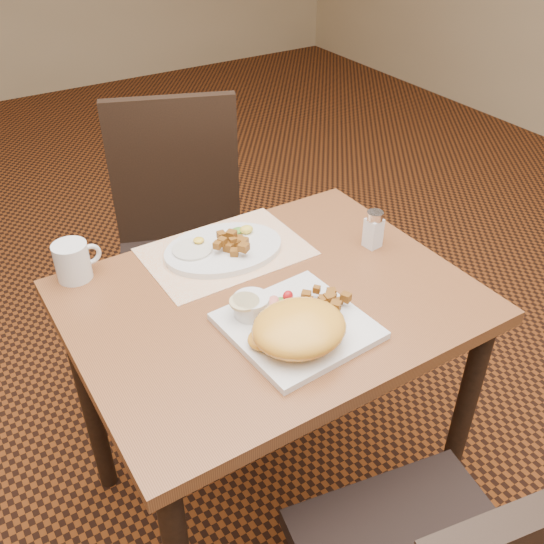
{
  "coord_description": "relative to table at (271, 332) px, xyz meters",
  "views": [
    {
      "loc": [
        -0.58,
        -0.94,
        1.6
      ],
      "look_at": [
        0.0,
        -0.0,
        0.82
      ],
      "focal_mm": 40.0,
      "sensor_mm": 36.0,
      "label": 1
    }
  ],
  "objects": [
    {
      "name": "ground",
      "position": [
        0.0,
        0.0,
        -0.64
      ],
      "size": [
        8.0,
        8.0,
        0.0
      ],
      "primitive_type": "plane",
      "color": "black",
      "rests_on": "ground"
    },
    {
      "name": "table",
      "position": [
        0.0,
        0.0,
        0.0
      ],
      "size": [
        0.9,
        0.7,
        0.75
      ],
      "color": "brown",
      "rests_on": "ground"
    },
    {
      "name": "chair_far",
      "position": [
        0.07,
        0.67,
        -0.1
      ],
      "size": [
        0.55,
        0.55,
        0.97
      ],
      "rotation": [
        0.0,
        0.0,
        2.77
      ],
      "color": "black",
      "rests_on": "ground"
    },
    {
      "name": "placemat",
      "position": [
        -0.0,
        0.22,
        0.11
      ],
      "size": [
        0.4,
        0.28,
        0.0
      ],
      "primitive_type": "cube",
      "rotation": [
        0.0,
        0.0,
        0.01
      ],
      "color": "white",
      "rests_on": "table"
    },
    {
      "name": "plate_square",
      "position": [
        -0.01,
        -0.13,
        0.12
      ],
      "size": [
        0.3,
        0.3,
        0.02
      ],
      "primitive_type": "cube",
      "rotation": [
        0.0,
        0.0,
        0.07
      ],
      "color": "silver",
      "rests_on": "table"
    },
    {
      "name": "plate_oval",
      "position": [
        -0.01,
        0.22,
        0.12
      ],
      "size": [
        0.33,
        0.26,
        0.02
      ],
      "primitive_type": null,
      "rotation": [
        0.0,
        0.0,
        -0.13
      ],
      "color": "silver",
      "rests_on": "placemat"
    },
    {
      "name": "hollandaise_mound",
      "position": [
        -0.05,
        -0.18,
        0.16
      ],
      "size": [
        0.2,
        0.18,
        0.07
      ],
      "color": "gold",
      "rests_on": "plate_square"
    },
    {
      "name": "ramekin",
      "position": [
        -0.08,
        -0.05,
        0.15
      ],
      "size": [
        0.09,
        0.08,
        0.04
      ],
      "color": "silver",
      "rests_on": "plate_square"
    },
    {
      "name": "garnish_sq",
      "position": [
        -0.02,
        -0.05,
        0.14
      ],
      "size": [
        0.09,
        0.06,
        0.03
      ],
      "color": "#387223",
      "rests_on": "plate_square"
    },
    {
      "name": "fried_egg",
      "position": [
        -0.08,
        0.24,
        0.13
      ],
      "size": [
        0.1,
        0.1,
        0.02
      ],
      "color": "white",
      "rests_on": "plate_oval"
    },
    {
      "name": "garnish_ov",
      "position": [
        0.07,
        0.25,
        0.14
      ],
      "size": [
        0.06,
        0.04,
        0.02
      ],
      "color": "#387223",
      "rests_on": "plate_oval"
    },
    {
      "name": "salt_shaker",
      "position": [
        0.33,
        0.04,
        0.16
      ],
      "size": [
        0.05,
        0.05,
        0.1
      ],
      "color": "white",
      "rests_on": "table"
    },
    {
      "name": "coffee_mug",
      "position": [
        -0.36,
        0.31,
        0.16
      ],
      "size": [
        0.11,
        0.08,
        0.09
      ],
      "color": "silver",
      "rests_on": "table"
    },
    {
      "name": "home_fries_sq",
      "position": [
        0.07,
        -0.11,
        0.14
      ],
      "size": [
        0.11,
        0.11,
        0.04
      ],
      "color": "#8C5316",
      "rests_on": "plate_square"
    },
    {
      "name": "home_fries_ov",
      "position": [
        0.01,
        0.2,
        0.14
      ],
      "size": [
        0.1,
        0.11,
        0.04
      ],
      "color": "#8C5316",
      "rests_on": "plate_oval"
    }
  ]
}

